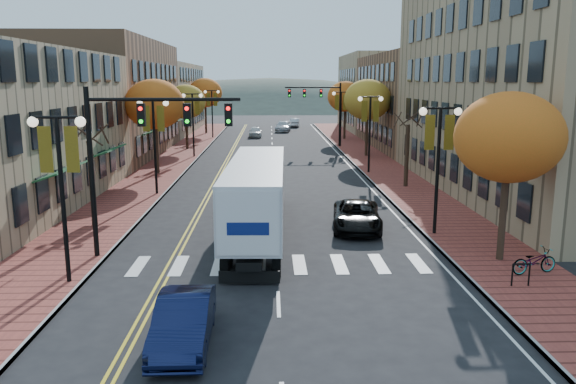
{
  "coord_description": "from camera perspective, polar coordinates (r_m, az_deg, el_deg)",
  "views": [
    {
      "loc": [
        -0.24,
        -19.39,
        7.22
      ],
      "look_at": [
        0.57,
        5.85,
        2.2
      ],
      "focal_mm": 35.0,
      "sensor_mm": 36.0,
      "label": 1
    }
  ],
  "objects": [
    {
      "name": "building_right_far",
      "position": [
        85.49,
        10.99,
        9.89
      ],
      "size": [
        15.0,
        20.0,
        11.0
      ],
      "primitive_type": "cube",
      "color": "#9E8966",
      "rests_on": "ground"
    },
    {
      "name": "bicycle",
      "position": [
        22.93,
        23.73,
        -6.43
      ],
      "size": [
        1.95,
        1.05,
        0.97
      ],
      "primitive_type": "imported",
      "rotation": [
        0.0,
        0.0,
        1.8
      ],
      "color": "gray",
      "rests_on": "sidewalk_right"
    },
    {
      "name": "lamp_right_a",
      "position": [
        26.71,
        15.07,
        4.57
      ],
      "size": [
        1.96,
        0.36,
        6.05
      ],
      "color": "black",
      "rests_on": "ground"
    },
    {
      "name": "black_suv",
      "position": [
        27.88,
        7.0,
        -2.4
      ],
      "size": [
        2.83,
        5.17,
        1.37
      ],
      "primitive_type": "imported",
      "rotation": [
        0.0,
        0.0,
        -0.11
      ],
      "color": "black",
      "rests_on": "ground"
    },
    {
      "name": "building_left_mid",
      "position": [
        57.9,
        -18.9,
        8.95
      ],
      "size": [
        12.0,
        24.0,
        11.0
      ],
      "primitive_type": "cube",
      "color": "brown",
      "rests_on": "ground"
    },
    {
      "name": "sidewalk_left",
      "position": [
        53.11,
        -11.33,
        3.3
      ],
      "size": [
        4.0,
        85.0,
        0.15
      ],
      "primitive_type": "cube",
      "color": "brown",
      "rests_on": "ground"
    },
    {
      "name": "traffic_mast_near",
      "position": [
        23.11,
        -14.98,
        5.16
      ],
      "size": [
        6.1,
        0.35,
        7.0
      ],
      "color": "black",
      "rests_on": "ground"
    },
    {
      "name": "building_left_far",
      "position": [
        82.16,
        -13.79,
        9.21
      ],
      "size": [
        12.0,
        26.0,
        9.5
      ],
      "primitive_type": "cube",
      "color": "#9E8966",
      "rests_on": "ground"
    },
    {
      "name": "tree_left_c",
      "position": [
        60.08,
        -10.35,
        9.0
      ],
      "size": [
        4.16,
        4.16,
        6.69
      ],
      "color": "#382619",
      "rests_on": "sidewalk_left"
    },
    {
      "name": "lamp_left_b",
      "position": [
        36.25,
        -13.46,
        6.31
      ],
      "size": [
        1.96,
        0.36,
        6.05
      ],
      "color": "black",
      "rests_on": "ground"
    },
    {
      "name": "navy_sedan",
      "position": [
        16.16,
        -10.56,
        -12.79
      ],
      "size": [
        1.54,
        4.23,
        1.39
      ],
      "primitive_type": "imported",
      "rotation": [
        0.0,
        0.0,
        0.02
      ],
      "color": "#0C1233",
      "rests_on": "ground"
    },
    {
      "name": "car_far_white",
      "position": [
        73.32,
        -3.34,
        6.12
      ],
      "size": [
        1.67,
        4.07,
        1.38
      ],
      "primitive_type": "imported",
      "rotation": [
        0.0,
        0.0,
        -0.01
      ],
      "color": "silver",
      "rests_on": "ground"
    },
    {
      "name": "lamp_left_c",
      "position": [
        53.97,
        -9.66,
        7.98
      ],
      "size": [
        1.96,
        0.36,
        6.05
      ],
      "color": "black",
      "rests_on": "ground"
    },
    {
      "name": "lamp_left_d",
      "position": [
        71.82,
        -7.73,
        8.81
      ],
      "size": [
        1.96,
        0.36,
        6.05
      ],
      "color": "black",
      "rests_on": "ground"
    },
    {
      "name": "tree_right_b",
      "position": [
        38.84,
        11.97,
        3.65
      ],
      "size": [
        0.28,
        0.28,
        4.2
      ],
      "color": "#382619",
      "rests_on": "sidewalk_right"
    },
    {
      "name": "lamp_right_b",
      "position": [
        44.18,
        8.33,
        7.33
      ],
      "size": [
        1.96,
        0.36,
        6.05
      ],
      "color": "black",
      "rests_on": "ground"
    },
    {
      "name": "lamp_right_c",
      "position": [
        61.95,
        5.4,
        8.49
      ],
      "size": [
        1.96,
        0.36,
        6.05
      ],
      "color": "black",
      "rests_on": "ground"
    },
    {
      "name": "tree_left_d",
      "position": [
        77.91,
        -8.42,
        9.94
      ],
      "size": [
        4.61,
        4.61,
        7.42
      ],
      "color": "#382619",
      "rests_on": "sidewalk_left"
    },
    {
      "name": "building_right_mid",
      "position": [
        64.23,
        15.32,
        8.87
      ],
      "size": [
        15.0,
        24.0,
        10.0
      ],
      "primitive_type": "cube",
      "color": "brown",
      "rests_on": "ground"
    },
    {
      "name": "tree_left_a",
      "position": [
        29.19,
        -19.27,
        0.8
      ],
      "size": [
        0.28,
        0.28,
        4.2
      ],
      "color": "#382619",
      "rests_on": "sidewalk_left"
    },
    {
      "name": "car_far_silver",
      "position": [
        81.23,
        -0.51,
        6.67
      ],
      "size": [
        2.55,
        5.26,
        1.47
      ],
      "primitive_type": "imported",
      "rotation": [
        0.0,
        0.0,
        -0.1
      ],
      "color": "#B5B7BE",
      "rests_on": "ground"
    },
    {
      "name": "tree_right_d",
      "position": [
        70.03,
        5.83,
        9.61
      ],
      "size": [
        4.35,
        4.35,
        7.0
      ],
      "color": "#382619",
      "rests_on": "sidewalk_right"
    },
    {
      "name": "semi_truck",
      "position": [
        26.46,
        -3.07,
        0.16
      ],
      "size": [
        2.74,
        14.71,
        3.66
      ],
      "rotation": [
        0.0,
        0.0,
        -0.03
      ],
      "color": "black",
      "rests_on": "ground"
    },
    {
      "name": "ground",
      "position": [
        20.7,
        -1.06,
        -9.18
      ],
      "size": [
        200.0,
        200.0,
        0.0
      ],
      "primitive_type": "plane",
      "color": "black",
      "rests_on": "ground"
    },
    {
      "name": "lamp_left_a",
      "position": [
        20.91,
        -22.14,
        2.36
      ],
      "size": [
        1.96,
        0.36,
        6.05
      ],
      "color": "black",
      "rests_on": "ground"
    },
    {
      "name": "car_far_oncoming",
      "position": [
        89.5,
        0.69,
        7.06
      ],
      "size": [
        1.81,
        4.25,
        1.36
      ],
      "primitive_type": "imported",
      "rotation": [
        0.0,
        0.0,
        3.05
      ],
      "color": "#B6B8BF",
      "rests_on": "ground"
    },
    {
      "name": "building_right_near",
      "position": [
        40.05,
        26.54,
        10.49
      ],
      "size": [
        15.0,
        28.0,
        15.0
      ],
      "primitive_type": "cube",
      "color": "#997F5B",
      "rests_on": "ground"
    },
    {
      "name": "sidewalk_right",
      "position": [
        53.19,
        8.2,
        3.41
      ],
      "size": [
        4.0,
        85.0,
        0.15
      ],
      "primitive_type": "cube",
      "color": "brown",
      "rests_on": "ground"
    },
    {
      "name": "traffic_mast_far",
      "position": [
        61.7,
        3.53,
        9.09
      ],
      "size": [
        6.1,
        0.34,
        7.0
      ],
      "color": "black",
      "rests_on": "ground"
    },
    {
      "name": "tree_right_c",
      "position": [
        54.22,
        8.08,
        9.26
      ],
      "size": [
        4.48,
        4.48,
        7.21
      ],
      "color": "#382619",
      "rests_on": "sidewalk_right"
    },
    {
      "name": "tree_right_a",
      "position": [
        23.41,
        21.52,
        5.15
      ],
      "size": [
        4.16,
        4.16,
        6.69
      ],
      "color": "#382619",
      "rests_on": "sidewalk_right"
    },
    {
      "name": "tree_left_b",
      "position": [
        44.3,
        -13.39,
        8.65
      ],
      "size": [
        4.48,
        4.48,
        7.21
      ],
      "color": "#382619",
      "rests_on": "sidewalk_left"
    }
  ]
}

